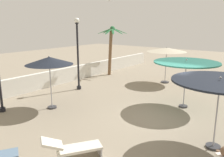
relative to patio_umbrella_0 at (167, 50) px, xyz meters
The scene contains 10 objects.
ground_plane 7.00m from the patio_umbrella_0, 155.28° to the right, with size 56.00×56.00×0.00m, color gray.
boundary_wall 8.46m from the patio_umbrella_0, 136.46° to the left, with size 25.20×0.30×1.05m, color silver.
patio_umbrella_0 is the anchor object (origin of this frame).
patio_umbrella_1 5.03m from the patio_umbrella_0, 144.50° to the right, with size 3.16×3.16×2.47m.
patio_umbrella_2 8.56m from the patio_umbrella_0, 164.61° to the left, with size 2.29×2.29×2.65m.
patio_umbrella_3 9.02m from the patio_umbrella_0, 144.64° to the right, with size 3.07×3.07×2.50m.
palm_tree_0 4.81m from the patio_umbrella_0, 91.17° to the left, with size 2.41×2.41×3.94m.
lamp_post_1 6.19m from the patio_umbrella_0, 143.63° to the left, with size 0.32×0.32×4.48m.
lounge_chair_1 11.12m from the patio_umbrella_0, 169.96° to the right, with size 1.84×1.47×0.81m.
seagull_0 5.43m from the patio_umbrella_0, 110.65° to the left, with size 0.95×0.38×0.14m.
Camera 1 is at (-9.24, -4.12, 4.17)m, focal length 37.47 mm.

